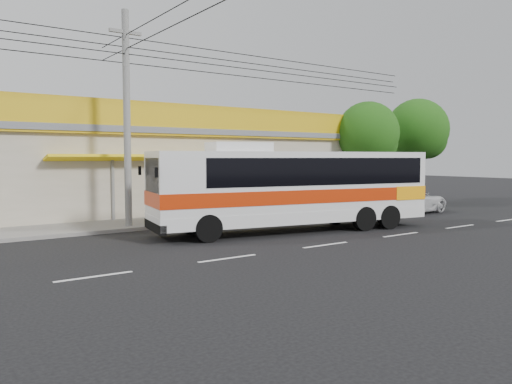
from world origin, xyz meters
TOP-DOWN VIEW (x-y plane):
  - ground at (0.00, 0.00)m, footprint 120.00×120.00m
  - sidewalk at (0.00, 6.00)m, footprint 30.00×3.20m
  - lane_markings at (0.00, -2.50)m, footprint 50.00×0.12m
  - storefront_building at (-0.01, 11.54)m, footprint 22.60×9.20m
  - coach_bus at (1.34, 0.62)m, footprint 11.98×4.57m
  - white_car at (10.57, 2.18)m, footprint 5.02×2.63m
  - utility_pole at (-4.15, 5.20)m, footprint 34.00×14.00m
  - tree_near at (12.30, 6.66)m, footprint 3.95×3.95m
  - tree_far at (17.52, 6.85)m, footprint 4.27×4.27m

SIDE VIEW (x-z plane):
  - ground at x=0.00m, z-range 0.00..0.00m
  - lane_markings at x=0.00m, z-range -0.01..0.01m
  - sidewalk at x=0.00m, z-range 0.00..0.15m
  - white_car at x=10.57m, z-range 0.00..1.35m
  - coach_bus at x=1.34m, z-range 0.13..3.74m
  - storefront_building at x=-0.01m, z-range -0.55..5.15m
  - tree_near at x=12.30m, z-range 1.16..7.71m
  - tree_far at x=17.52m, z-range 1.25..8.34m
  - utility_pole at x=-4.15m, z-range 2.96..12.09m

